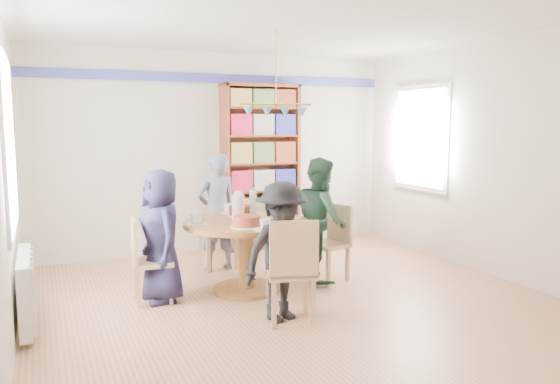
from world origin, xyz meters
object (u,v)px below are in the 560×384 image
person_right (321,219)px  chair_right (333,238)px  radiator (26,289)px  bookshelf (261,168)px  chair_left (145,257)px  chair_near (292,267)px  dining_table (246,239)px  person_near (282,252)px  person_far (217,212)px  chair_far (215,224)px  person_left (161,236)px

person_right → chair_right: bearing=-86.2°
radiator → person_right: bearing=5.5°
bookshelf → chair_left: bearing=-137.7°
chair_near → dining_table: bearing=91.4°
radiator → person_right: person_right is taller
radiator → bookshelf: size_ratio=0.44×
person_right → person_near: bearing=148.8°
chair_right → person_far: (-1.09, 0.89, 0.24)m
dining_table → chair_far: (-0.00, 1.07, -0.03)m
person_left → bookshelf: size_ratio=0.58×
chair_near → bookshelf: bearing=73.3°
chair_near → person_far: (-0.06, 1.99, 0.18)m
person_far → radiator: bearing=22.0°
chair_near → person_left: person_left is taller
bookshelf → chair_far: bearing=-140.7°
bookshelf → radiator: bearing=-145.6°
chair_far → person_far: person_far is taller
chair_right → person_left: 1.93m
chair_right → person_near: 1.43m
chair_right → person_near: size_ratio=0.67×
person_left → person_right: 1.78m
person_near → bookshelf: 2.91m
chair_far → person_near: (-0.00, -2.00, 0.10)m
dining_table → person_left: (-0.87, 0.04, 0.10)m
chair_near → person_near: 0.18m
chair_far → person_left: bearing=-130.2°
chair_right → chair_near: 1.50m
chair_far → bookshelf: (0.89, 0.73, 0.59)m
chair_far → chair_left: bearing=-135.3°
chair_right → chair_far: 1.49m
dining_table → chair_right: size_ratio=1.54×
radiator → chair_near: bearing=-21.4°
chair_right → dining_table: bearing=-178.8°
chair_near → chair_left: bearing=133.4°
chair_right → chair_far: chair_far is taller
radiator → chair_near: chair_near is taller
radiator → chair_far: bearing=32.2°
dining_table → person_left: bearing=177.3°
person_left → person_far: person_far is taller
chair_right → bookshelf: bearing=95.3°
person_left → bookshelf: (1.76, 1.76, 0.47)m
radiator → person_near: bearing=-18.2°
person_right → person_near: (-0.91, -0.97, -0.07)m
chair_far → chair_near: bearing=-89.2°
radiator → person_left: size_ratio=0.76×
chair_left → person_left: 0.26m
radiator → dining_table: (2.09, 0.24, 0.21)m
person_left → person_near: person_left is taller
person_right → person_far: person_far is taller
chair_left → person_far: (1.00, 0.86, 0.24)m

